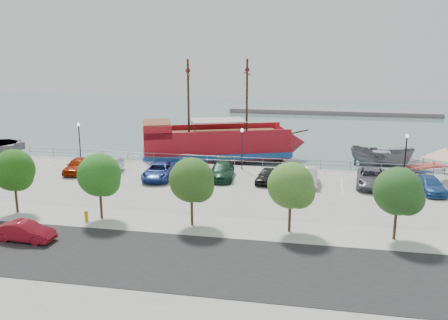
# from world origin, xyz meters

# --- Properties ---
(ground) EXTENTS (160.00, 160.00, 0.00)m
(ground) POSITION_xyz_m (0.00, 0.00, -1.00)
(ground) COLOR #476866
(land_slab) EXTENTS (100.00, 58.00, 1.20)m
(land_slab) POSITION_xyz_m (0.00, -21.00, -0.60)
(land_slab) COLOR gray
(land_slab) RESTS_ON ground
(street) EXTENTS (100.00, 8.00, 0.04)m
(street) POSITION_xyz_m (0.00, -16.00, 0.01)
(street) COLOR black
(street) RESTS_ON land_slab
(sidewalk) EXTENTS (100.00, 4.00, 0.05)m
(sidewalk) POSITION_xyz_m (0.00, -10.00, 0.01)
(sidewalk) COLOR #ADAC9D
(sidewalk) RESTS_ON land_slab
(seawall_railing) EXTENTS (50.00, 0.06, 1.00)m
(seawall_railing) POSITION_xyz_m (0.00, 7.80, 0.53)
(seawall_railing) COLOR gray
(seawall_railing) RESTS_ON land_slab
(far_shore) EXTENTS (40.00, 3.00, 0.80)m
(far_shore) POSITION_xyz_m (10.00, 55.00, -0.60)
(far_shore) COLOR gray
(far_shore) RESTS_ON ground
(pirate_ship) EXTENTS (20.08, 11.77, 12.48)m
(pirate_ship) POSITION_xyz_m (-2.84, 13.72, 1.09)
(pirate_ship) COLOR #A4121D
(pirate_ship) RESTS_ON ground
(patrol_boat) EXTENTS (7.12, 4.09, 2.60)m
(patrol_boat) POSITION_xyz_m (14.46, 12.12, 0.30)
(patrol_boat) COLOR slate
(patrol_boat) RESTS_ON ground
(speedboat) EXTENTS (7.60, 8.40, 1.43)m
(speedboat) POSITION_xyz_m (18.93, 11.07, -0.29)
(speedboat) COLOR white
(speedboat) RESTS_ON ground
(dock_west) EXTENTS (6.99, 2.84, 0.39)m
(dock_west) POSITION_xyz_m (-13.00, 9.20, -0.81)
(dock_west) COLOR slate
(dock_west) RESTS_ON ground
(dock_mid) EXTENTS (7.85, 4.47, 0.43)m
(dock_mid) POSITION_xyz_m (6.77, 9.20, -0.78)
(dock_mid) COLOR #6C635B
(dock_mid) RESTS_ON ground
(dock_east) EXTENTS (6.93, 4.44, 0.38)m
(dock_east) POSITION_xyz_m (14.75, 9.20, -0.81)
(dock_east) COLOR slate
(dock_east) RESTS_ON ground
(canopy_tent) EXTENTS (5.11, 5.11, 3.74)m
(canopy_tent) POSITION_xyz_m (19.37, 5.75, 3.26)
(canopy_tent) COLOR slate
(canopy_tent) RESTS_ON land_slab
(street_sedan) EXTENTS (4.06, 1.60, 1.32)m
(street_sedan) POSITION_xyz_m (-11.14, -14.97, 0.66)
(street_sedan) COLOR maroon
(street_sedan) RESTS_ON street
(fire_hydrant) EXTENTS (0.29, 0.29, 0.83)m
(fire_hydrant) POSITION_xyz_m (-8.84, -10.80, 0.45)
(fire_hydrant) COLOR #DC9702
(fire_hydrant) RESTS_ON sidewalk
(lamp_post_left) EXTENTS (0.36, 0.36, 4.28)m
(lamp_post_left) POSITION_xyz_m (-18.00, 6.50, 2.94)
(lamp_post_left) COLOR black
(lamp_post_left) RESTS_ON land_slab
(lamp_post_mid) EXTENTS (0.36, 0.36, 4.28)m
(lamp_post_mid) POSITION_xyz_m (0.00, 6.50, 2.94)
(lamp_post_mid) COLOR black
(lamp_post_mid) RESTS_ON land_slab
(lamp_post_right) EXTENTS (0.36, 0.36, 4.28)m
(lamp_post_right) POSITION_xyz_m (16.00, 6.50, 2.94)
(lamp_post_right) COLOR black
(lamp_post_right) RESTS_ON land_slab
(tree_b) EXTENTS (3.30, 3.20, 5.00)m
(tree_b) POSITION_xyz_m (-14.85, -10.07, 3.30)
(tree_b) COLOR #473321
(tree_b) RESTS_ON sidewalk
(tree_c) EXTENTS (3.30, 3.20, 5.00)m
(tree_c) POSITION_xyz_m (-7.85, -10.07, 3.30)
(tree_c) COLOR #473321
(tree_c) RESTS_ON sidewalk
(tree_d) EXTENTS (3.30, 3.20, 5.00)m
(tree_d) POSITION_xyz_m (-0.85, -10.07, 3.30)
(tree_d) COLOR #473321
(tree_d) RESTS_ON sidewalk
(tree_e) EXTENTS (3.30, 3.20, 5.00)m
(tree_e) POSITION_xyz_m (6.15, -10.07, 3.30)
(tree_e) COLOR #473321
(tree_e) RESTS_ON sidewalk
(tree_f) EXTENTS (3.30, 3.20, 5.00)m
(tree_f) POSITION_xyz_m (13.15, -10.07, 3.30)
(tree_f) COLOR #473321
(tree_f) RESTS_ON sidewalk
(parked_car_a) EXTENTS (2.05, 4.58, 1.53)m
(parked_car_a) POSITION_xyz_m (-15.95, 1.86, 0.76)
(parked_car_a) COLOR #8D2103
(parked_car_a) RESTS_ON land_slab
(parked_car_b) EXTENTS (1.85, 4.48, 1.44)m
(parked_car_b) POSITION_xyz_m (-12.65, 2.27, 0.72)
(parked_car_b) COLOR #BBBBBB
(parked_car_b) RESTS_ON land_slab
(parked_car_c) EXTENTS (2.97, 5.64, 1.51)m
(parked_car_c) POSITION_xyz_m (-7.27, 1.40, 0.76)
(parked_car_c) COLOR navy
(parked_car_c) RESTS_ON land_slab
(parked_car_d) EXTENTS (2.78, 5.54, 1.54)m
(parked_car_d) POSITION_xyz_m (-1.31, 2.74, 0.77)
(parked_car_d) COLOR #173C27
(parked_car_d) RESTS_ON land_slab
(parked_car_e) EXTENTS (2.17, 4.14, 1.34)m
(parked_car_e) POSITION_xyz_m (3.11, 2.06, 0.67)
(parked_car_e) COLOR black
(parked_car_e) RESTS_ON land_slab
(parked_car_f) EXTENTS (1.80, 4.66, 1.51)m
(parked_car_f) POSITION_xyz_m (6.92, 2.28, 0.76)
(parked_car_f) COLOR silver
(parked_car_f) RESTS_ON land_slab
(parked_car_g) EXTENTS (3.05, 5.84, 1.57)m
(parked_car_g) POSITION_xyz_m (12.60, 2.72, 0.78)
(parked_car_g) COLOR #595860
(parked_car_g) RESTS_ON land_slab
(parked_car_h) EXTENTS (2.48, 4.87, 1.36)m
(parked_car_h) POSITION_xyz_m (17.49, 1.75, 0.68)
(parked_car_h) COLOR #244F8F
(parked_car_h) RESTS_ON land_slab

